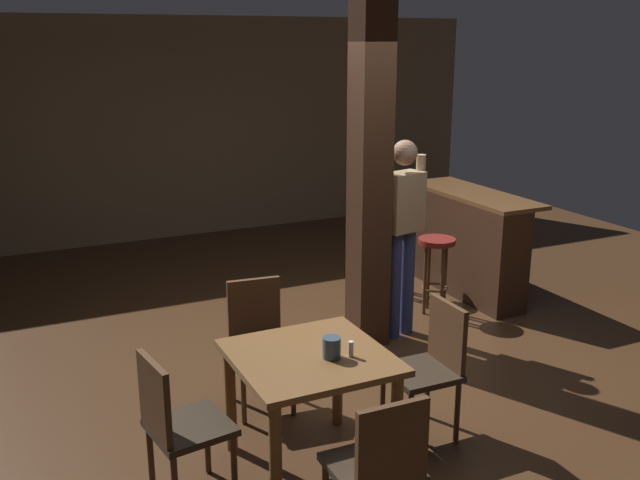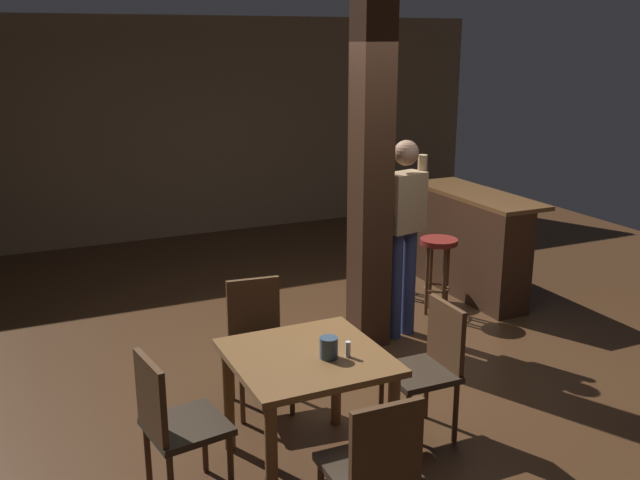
% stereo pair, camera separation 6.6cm
% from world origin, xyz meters
% --- Properties ---
extents(ground_plane, '(10.80, 10.80, 0.00)m').
position_xyz_m(ground_plane, '(0.00, 0.00, 0.00)').
color(ground_plane, '#422816').
extents(wall_back, '(8.00, 0.10, 2.80)m').
position_xyz_m(wall_back, '(0.00, 4.50, 1.40)').
color(wall_back, '#756047').
rests_on(wall_back, ground_plane).
extents(pillar, '(0.28, 0.28, 2.80)m').
position_xyz_m(pillar, '(0.29, 0.39, 1.40)').
color(pillar, '#382114').
rests_on(pillar, ground_plane).
extents(dining_table, '(0.89, 0.89, 0.74)m').
position_xyz_m(dining_table, '(-0.92, -1.08, 0.61)').
color(dining_table, brown).
rests_on(dining_table, ground_plane).
extents(chair_east, '(0.43, 0.43, 0.89)m').
position_xyz_m(chair_east, '(-0.06, -1.07, 0.51)').
color(chair_east, '#2D2319').
rests_on(chair_east, ground_plane).
extents(chair_north, '(0.46, 0.46, 0.89)m').
position_xyz_m(chair_north, '(-0.92, -0.22, 0.51)').
color(chair_north, '#2D2319').
rests_on(chair_north, ground_plane).
extents(chair_south, '(0.43, 0.43, 0.89)m').
position_xyz_m(chair_south, '(-0.94, -1.93, 0.51)').
color(chair_south, '#2D2319').
rests_on(chair_south, ground_plane).
extents(chair_west, '(0.48, 0.48, 0.89)m').
position_xyz_m(chair_west, '(-1.73, -1.10, 0.51)').
color(chair_west, '#2D2319').
rests_on(chair_west, ground_plane).
extents(napkin_cup, '(0.11, 0.11, 0.13)m').
position_xyz_m(napkin_cup, '(-0.83, -1.18, 0.80)').
color(napkin_cup, '#33475B').
rests_on(napkin_cup, dining_table).
extents(salt_shaker, '(0.03, 0.03, 0.09)m').
position_xyz_m(salt_shaker, '(-0.72, -1.21, 0.79)').
color(salt_shaker, silver).
rests_on(salt_shaker, dining_table).
extents(standing_person, '(0.47, 0.27, 1.72)m').
position_xyz_m(standing_person, '(0.62, 0.41, 1.00)').
color(standing_person, tan).
rests_on(standing_person, ground_plane).
extents(bar_counter, '(0.56, 1.60, 1.03)m').
position_xyz_m(bar_counter, '(1.79, 1.09, 0.53)').
color(bar_counter, brown).
rests_on(bar_counter, ground_plane).
extents(bar_stool_near, '(0.35, 0.35, 0.73)m').
position_xyz_m(bar_stool_near, '(1.20, 0.72, 0.55)').
color(bar_stool_near, maroon).
rests_on(bar_stool_near, ground_plane).
extents(bar_stool_mid, '(0.34, 0.34, 0.73)m').
position_xyz_m(bar_stool_mid, '(1.17, 1.33, 0.54)').
color(bar_stool_mid, maroon).
rests_on(bar_stool_mid, ground_plane).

